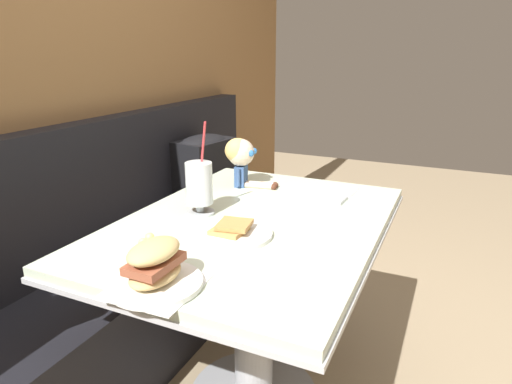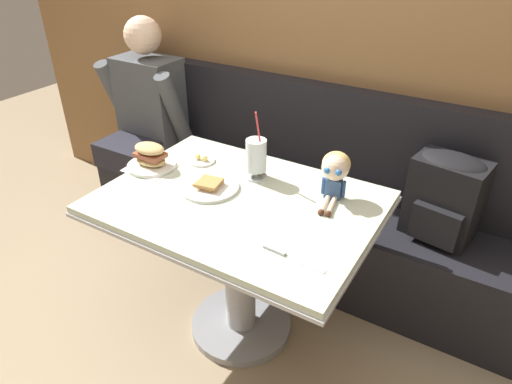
{
  "view_description": "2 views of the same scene",
  "coord_description": "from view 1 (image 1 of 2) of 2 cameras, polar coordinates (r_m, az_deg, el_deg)",
  "views": [
    {
      "loc": [
        -1.23,
        -0.4,
        1.28
      ],
      "look_at": [
        0.07,
        0.2,
        0.81
      ],
      "focal_mm": 31.14,
      "sensor_mm": 36.0,
      "label": 1
    },
    {
      "loc": [
        0.86,
        -1.11,
        1.71
      ],
      "look_at": [
        0.11,
        0.14,
        0.82
      ],
      "focal_mm": 31.73,
      "sensor_mm": 36.0,
      "label": 2
    }
  ],
  "objects": [
    {
      "name": "butter_saucer",
      "position": [
        1.3,
        -13.94,
        -6.58
      ],
      "size": [
        0.12,
        0.12,
        0.04
      ],
      "color": "white",
      "rests_on": "diner_table"
    },
    {
      "name": "backpack",
      "position": [
        2.35,
        -6.43,
        2.57
      ],
      "size": [
        0.33,
        0.29,
        0.41
      ],
      "color": "black",
      "rests_on": "booth_bench"
    },
    {
      "name": "milkshake_glass",
      "position": [
        1.49,
        -7.31,
        0.87
      ],
      "size": [
        0.1,
        0.1,
        0.32
      ],
      "color": "silver",
      "rests_on": "diner_table"
    },
    {
      "name": "sandwich_plate",
      "position": [
        1.07,
        -12.83,
        -9.66
      ],
      "size": [
        0.22,
        0.22,
        0.12
      ],
      "color": "white",
      "rests_on": "diner_table"
    },
    {
      "name": "wood_panel_wall",
      "position": [
        1.9,
        -25.66,
        13.95
      ],
      "size": [
        4.4,
        0.08,
        2.4
      ],
      "primitive_type": "cube",
      "color": "olive",
      "rests_on": "ground"
    },
    {
      "name": "booth_bench",
      "position": [
        1.97,
        -17.52,
        -11.85
      ],
      "size": [
        2.6,
        0.48,
        1.0
      ],
      "color": "black",
      "rests_on": "ground"
    },
    {
      "name": "diner_table",
      "position": [
        1.54,
        -0.33,
        -10.39
      ],
      "size": [
        1.11,
        0.81,
        0.74
      ],
      "color": "beige",
      "rests_on": "ground"
    },
    {
      "name": "seated_doll",
      "position": [
        1.79,
        -1.96,
        4.75
      ],
      "size": [
        0.13,
        0.23,
        0.2
      ],
      "color": "#385689",
      "rests_on": "diner_table"
    },
    {
      "name": "toast_plate",
      "position": [
        1.34,
        -3.21,
        -5.21
      ],
      "size": [
        0.25,
        0.25,
        0.04
      ],
      "color": "white",
      "rests_on": "diner_table"
    },
    {
      "name": "butter_knife",
      "position": [
        1.68,
        11.31,
        -0.85
      ],
      "size": [
        0.24,
        0.03,
        0.01
      ],
      "color": "silver",
      "rests_on": "diner_table"
    }
  ]
}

